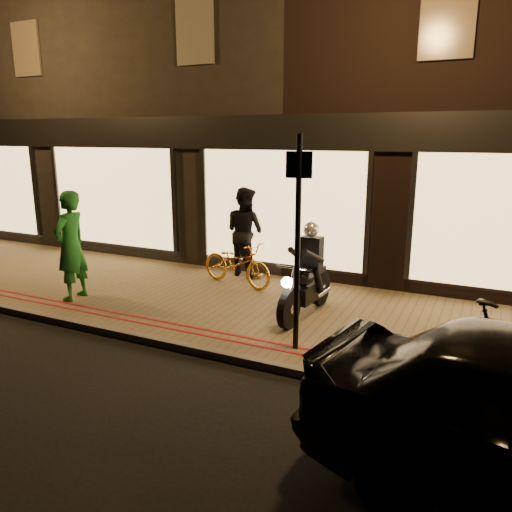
# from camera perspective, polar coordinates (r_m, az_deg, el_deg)

# --- Properties ---
(ground) EXTENTS (90.00, 90.00, 0.00)m
(ground) POSITION_cam_1_polar(r_m,az_deg,el_deg) (7.58, -9.25, -10.66)
(ground) COLOR black
(ground) RESTS_ON ground
(sidewalk) EXTENTS (50.00, 4.00, 0.12)m
(sidewalk) POSITION_cam_1_polar(r_m,az_deg,el_deg) (9.14, -2.07, -5.76)
(sidewalk) COLOR brown
(sidewalk) RESTS_ON ground
(kerb_stone) EXTENTS (50.00, 0.14, 0.12)m
(kerb_stone) POSITION_cam_1_polar(r_m,az_deg,el_deg) (7.59, -9.05, -10.12)
(kerb_stone) COLOR #59544C
(kerb_stone) RESTS_ON ground
(red_kerb_lines) EXTENTS (50.00, 0.26, 0.01)m
(red_kerb_lines) POSITION_cam_1_polar(r_m,az_deg,el_deg) (7.95, -7.00, -8.43)
(red_kerb_lines) COLOR maroon
(red_kerb_lines) RESTS_ON sidewalk
(building_row) EXTENTS (48.00, 10.11, 8.50)m
(building_row) POSITION_cam_1_polar(r_m,az_deg,el_deg) (15.20, 10.79, 17.78)
(building_row) COLOR black
(building_row) RESTS_ON ground
(motorcycle) EXTENTS (0.60, 1.94, 1.59)m
(motorcycle) POSITION_cam_1_polar(r_m,az_deg,el_deg) (8.40, 5.86, -2.76)
(motorcycle) COLOR black
(motorcycle) RESTS_ON sidewalk
(sign_post) EXTENTS (0.35, 0.10, 3.00)m
(sign_post) POSITION_cam_1_polar(r_m,az_deg,el_deg) (6.81, 4.79, 2.57)
(sign_post) COLOR black
(sign_post) RESTS_ON sidewalk
(bicycle_gold) EXTENTS (1.82, 1.00, 0.91)m
(bicycle_gold) POSITION_cam_1_polar(r_m,az_deg,el_deg) (10.09, -2.21, -0.83)
(bicycle_gold) COLOR orange
(bicycle_gold) RESTS_ON sidewalk
(bicycle_dark) EXTENTS (1.92, 1.33, 1.13)m
(bicycle_dark) POSITION_cam_1_polar(r_m,az_deg,el_deg) (6.40, 26.75, -10.04)
(bicycle_dark) COLOR black
(bicycle_dark) RESTS_ON sidewalk
(person_green) EXTENTS (0.55, 0.78, 2.02)m
(person_green) POSITION_cam_1_polar(r_m,az_deg,el_deg) (9.72, -20.42, 1.10)
(person_green) COLOR #1C6B25
(person_green) RESTS_ON sidewalk
(person_dark) EXTENTS (1.12, 1.00, 1.92)m
(person_dark) POSITION_cam_1_polar(r_m,az_deg,el_deg) (10.70, -1.26, 2.77)
(person_dark) COLOR black
(person_dark) RESTS_ON sidewalk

